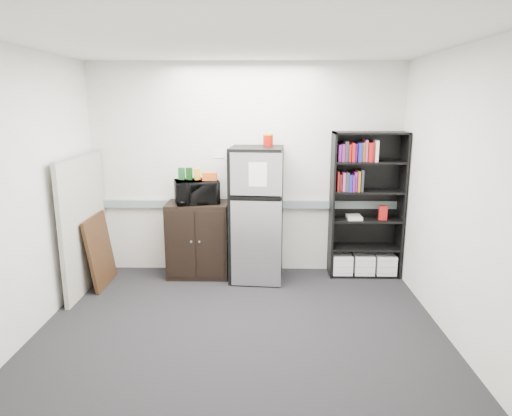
{
  "coord_description": "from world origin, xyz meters",
  "views": [
    {
      "loc": [
        0.23,
        -4.1,
        2.2
      ],
      "look_at": [
        0.14,
        0.9,
        1.04
      ],
      "focal_mm": 32.0,
      "sensor_mm": 36.0,
      "label": 1
    }
  ],
  "objects_px": {
    "cubicle_partition": "(84,223)",
    "microwave": "(197,192)",
    "cabinet": "(198,239)",
    "bookshelf": "(366,206)",
    "refrigerator": "(257,214)"
  },
  "relations": [
    {
      "from": "cubicle_partition",
      "to": "microwave",
      "type": "distance_m",
      "value": 1.38
    },
    {
      "from": "cabinet",
      "to": "microwave",
      "type": "xyz_separation_m",
      "value": [
        0.0,
        -0.02,
        0.63
      ]
    },
    {
      "from": "bookshelf",
      "to": "cubicle_partition",
      "type": "relative_size",
      "value": 1.14
    },
    {
      "from": "cubicle_partition",
      "to": "microwave",
      "type": "height_order",
      "value": "cubicle_partition"
    },
    {
      "from": "cabinet",
      "to": "refrigerator",
      "type": "xyz_separation_m",
      "value": [
        0.75,
        -0.08,
        0.35
      ]
    },
    {
      "from": "bookshelf",
      "to": "cubicle_partition",
      "type": "bearing_deg",
      "value": -171.94
    },
    {
      "from": "cubicle_partition",
      "to": "cabinet",
      "type": "xyz_separation_m",
      "value": [
        1.29,
        0.42,
        -0.33
      ]
    },
    {
      "from": "bookshelf",
      "to": "microwave",
      "type": "xyz_separation_m",
      "value": [
        -2.14,
        -0.08,
        0.2
      ]
    },
    {
      "from": "refrigerator",
      "to": "cabinet",
      "type": "bearing_deg",
      "value": 178.92
    },
    {
      "from": "cubicle_partition",
      "to": "cabinet",
      "type": "bearing_deg",
      "value": 18.1
    },
    {
      "from": "microwave",
      "to": "bookshelf",
      "type": "bearing_deg",
      "value": -14.85
    },
    {
      "from": "cabinet",
      "to": "refrigerator",
      "type": "relative_size",
      "value": 0.58
    },
    {
      "from": "bookshelf",
      "to": "microwave",
      "type": "bearing_deg",
      "value": -177.85
    },
    {
      "from": "cubicle_partition",
      "to": "refrigerator",
      "type": "height_order",
      "value": "refrigerator"
    },
    {
      "from": "microwave",
      "to": "refrigerator",
      "type": "distance_m",
      "value": 0.8
    }
  ]
}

